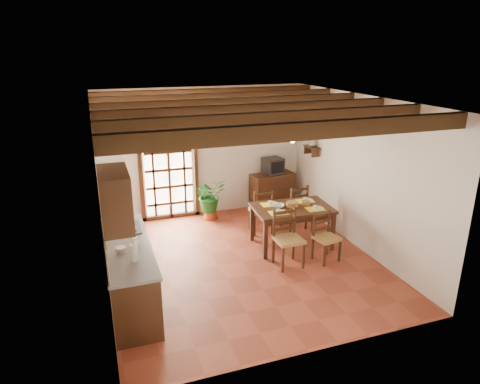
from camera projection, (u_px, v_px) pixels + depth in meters
name	position (u px, v px, depth m)	size (l,w,h in m)	color
ground_plane	(242.00, 261.00, 7.51)	(5.00, 5.00, 0.00)	brown
room_shell	(242.00, 161.00, 6.93)	(4.52, 5.02, 2.81)	silver
ceiling_beams	(242.00, 107.00, 6.65)	(4.50, 4.34, 0.20)	black
french_door	(168.00, 166.00, 9.07)	(1.26, 0.11, 2.32)	white
kitchen_counter	(129.00, 272.00, 6.22)	(0.64, 2.25, 1.38)	#351E10
upper_cabinet	(115.00, 199.00, 5.11)	(0.35, 0.80, 0.70)	#351E10
range_hood	(112.00, 179.00, 6.27)	(0.38, 0.60, 0.54)	white
counter_items	(126.00, 239.00, 6.14)	(0.50, 1.43, 0.25)	black
dining_table	(292.00, 212.00, 7.93)	(1.48, 1.00, 0.77)	#3A1E13
chair_near_left	(288.00, 249.00, 7.29)	(0.47, 0.45, 0.98)	#A78346
chair_near_right	(326.00, 246.00, 7.49)	(0.46, 0.45, 0.86)	#A78346
chair_far_left	(261.00, 219.00, 8.63)	(0.46, 0.44, 0.92)	#A78346
chair_far_right	(294.00, 215.00, 8.81)	(0.50, 0.48, 0.95)	#A78346
table_setting	(292.00, 204.00, 7.88)	(1.04, 0.69, 0.10)	#FCFF28
table_bowl	(278.00, 206.00, 7.87)	(0.22, 0.22, 0.05)	white
sideboard	(272.00, 191.00, 9.84)	(0.99, 0.45, 0.84)	#351E10
crt_tv	(273.00, 166.00, 9.64)	(0.48, 0.45, 0.35)	black
fuse_box	(268.00, 132.00, 9.63)	(0.25, 0.03, 0.32)	white
plant_pot	(210.00, 214.00, 9.35)	(0.33, 0.33, 0.20)	#9C3616
potted_plant	(210.00, 194.00, 9.21)	(1.70, 1.46, 1.90)	#144C19
wall_shelf	(312.00, 149.00, 9.12)	(0.20, 0.42, 0.20)	#351E10
shelf_vase	(312.00, 142.00, 9.08)	(0.15, 0.15, 0.15)	#B2BFB2
shelf_flowers	(313.00, 133.00, 9.01)	(0.14, 0.14, 0.36)	#FCFF28
framed_picture	(317.00, 123.00, 8.97)	(0.03, 0.32, 0.32)	brown
pendant_lamp	(293.00, 136.00, 7.57)	(0.36, 0.36, 0.84)	black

